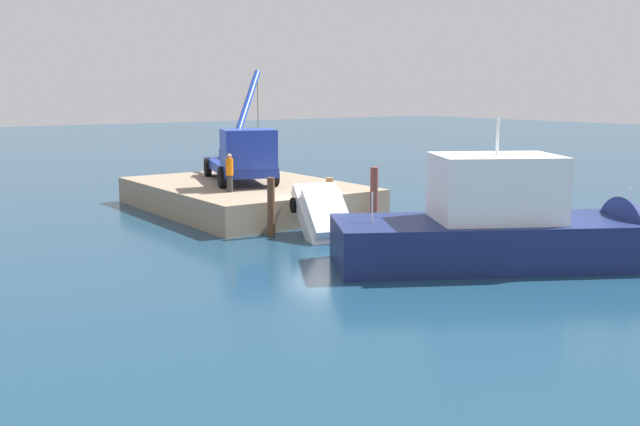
{
  "coord_description": "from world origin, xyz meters",
  "views": [
    {
      "loc": [
        24.59,
        -17.4,
        5.82
      ],
      "look_at": [
        0.48,
        -0.32,
        0.78
      ],
      "focal_mm": 40.45,
      "sensor_mm": 36.0,
      "label": 1
    }
  ],
  "objects_px": {
    "dock_worker": "(230,173)",
    "moored_yacht": "(560,241)",
    "crane_truck": "(243,156)",
    "salvaged_car": "(326,223)"
  },
  "relations": [
    {
      "from": "moored_yacht",
      "to": "crane_truck",
      "type": "bearing_deg",
      "value": -168.92
    },
    {
      "from": "moored_yacht",
      "to": "salvaged_car",
      "type": "bearing_deg",
      "value": -153.02
    },
    {
      "from": "salvaged_car",
      "to": "moored_yacht",
      "type": "xyz_separation_m",
      "value": [
        7.99,
        4.07,
        0.13
      ]
    },
    {
      "from": "crane_truck",
      "to": "salvaged_car",
      "type": "relative_size",
      "value": 2.47
    },
    {
      "from": "salvaged_car",
      "to": "moored_yacht",
      "type": "distance_m",
      "value": 8.97
    },
    {
      "from": "dock_worker",
      "to": "salvaged_car",
      "type": "bearing_deg",
      "value": 12.15
    },
    {
      "from": "dock_worker",
      "to": "moored_yacht",
      "type": "relative_size",
      "value": 0.12
    },
    {
      "from": "crane_truck",
      "to": "dock_worker",
      "type": "xyz_separation_m",
      "value": [
        2.52,
        -2.12,
        -0.47
      ]
    },
    {
      "from": "dock_worker",
      "to": "moored_yacht",
      "type": "distance_m",
      "value": 14.76
    },
    {
      "from": "crane_truck",
      "to": "moored_yacht",
      "type": "bearing_deg",
      "value": 11.08
    }
  ]
}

